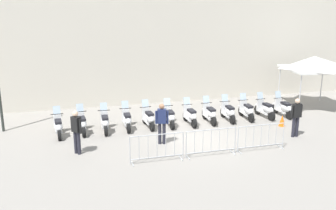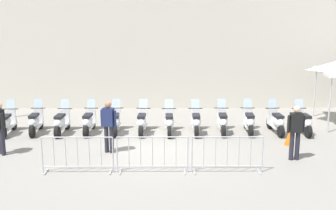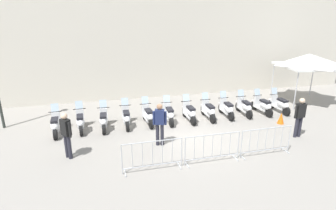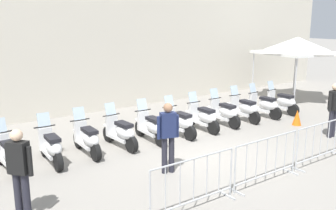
{
  "view_description": "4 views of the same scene",
  "coord_description": "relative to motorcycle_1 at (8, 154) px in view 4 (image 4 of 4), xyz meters",
  "views": [
    {
      "loc": [
        -2.89,
        -15.04,
        5.5
      ],
      "look_at": [
        -0.85,
        1.96,
        1.0
      ],
      "focal_mm": 39.61,
      "sensor_mm": 36.0,
      "label": 1
    },
    {
      "loc": [
        2.33,
        -12.6,
        4.28
      ],
      "look_at": [
        0.18,
        1.91,
        1.13
      ],
      "focal_mm": 42.49,
      "sensor_mm": 36.0,
      "label": 2
    },
    {
      "loc": [
        -2.06,
        -10.16,
        4.82
      ],
      "look_at": [
        -0.87,
        1.49,
        1.0
      ],
      "focal_mm": 28.33,
      "sensor_mm": 36.0,
      "label": 3
    },
    {
      "loc": [
        -5.19,
        -8.04,
        3.59
      ],
      "look_at": [
        -0.23,
        1.79,
        1.09
      ],
      "focal_mm": 39.4,
      "sensor_mm": 36.0,
      "label": 4
    }
  ],
  "objects": [
    {
      "name": "motorcycle_10",
      "position": [
        9.11,
        1.35,
        0.0
      ],
      "size": [
        0.7,
        1.71,
        1.24
      ],
      "color": "black",
      "rests_on": "ground"
    },
    {
      "name": "barrier_segment_0",
      "position": [
        3.07,
        -3.6,
        0.07
      ],
      "size": [
        2.02,
        0.72,
        1.07
      ],
      "color": "#B2B5B7",
      "rests_on": "ground"
    },
    {
      "name": "motorcycle_8",
      "position": [
        7.08,
        1.07,
        0.0
      ],
      "size": [
        0.58,
        1.73,
        1.24
      ],
      "color": "black",
      "rests_on": "ground"
    },
    {
      "name": "officer_by_barriers",
      "position": [
        0.07,
        -2.46,
        0.53
      ],
      "size": [
        0.43,
        0.41,
        1.73
      ],
      "color": "#23232D",
      "rests_on": "ground"
    },
    {
      "name": "officer_near_row_end",
      "position": [
        9.33,
        -1.59,
        0.53
      ],
      "size": [
        0.54,
        0.28,
        1.73
      ],
      "color": "#23232D",
      "rests_on": "ground"
    },
    {
      "name": "motorcycle_7",
      "position": [
        6.07,
        0.86,
        0.0
      ],
      "size": [
        0.61,
        1.72,
        1.24
      ],
      "color": "black",
      "rests_on": "ground"
    },
    {
      "name": "motorcycle_5",
      "position": [
        4.05,
        0.57,
        0.0
      ],
      "size": [
        0.58,
        1.72,
        1.24
      ],
      "color": "black",
      "rests_on": "ground"
    },
    {
      "name": "motorcycle_3",
      "position": [
        2.02,
        0.3,
        0.0
      ],
      "size": [
        0.6,
        1.72,
        1.24
      ],
      "color": "black",
      "rests_on": "ground"
    },
    {
      "name": "traffic_cone",
      "position": [
        9.4,
        -0.07,
        -0.18
      ],
      "size": [
        0.32,
        0.32,
        0.55
      ],
      "primitive_type": "cone",
      "color": "orange",
      "rests_on": "ground"
    },
    {
      "name": "motorcycle_1",
      "position": [
        0.0,
        0.0,
        0.0
      ],
      "size": [
        0.7,
        1.71,
        1.24
      ],
      "color": "black",
      "rests_on": "ground"
    },
    {
      "name": "barrier_segment_2",
      "position": [
        7.26,
        -2.94,
        0.07
      ],
      "size": [
        2.02,
        0.72,
        1.07
      ],
      "color": "#B2B5B7",
      "rests_on": "ground"
    },
    {
      "name": "motorcycle_6",
      "position": [
        5.07,
        0.67,
        0.0
      ],
      "size": [
        0.64,
        1.72,
        1.24
      ],
      "color": "black",
      "rests_on": "ground"
    },
    {
      "name": "officer_mid_plaza",
      "position": [
        3.44,
        -1.76,
        0.53
      ],
      "size": [
        0.55,
        0.27,
        1.73
      ],
      "color": "#23232D",
      "rests_on": "ground"
    },
    {
      "name": "canopy_tent",
      "position": [
        12.46,
        3.12,
        2.06
      ],
      "size": [
        2.98,
        2.98,
        2.91
      ],
      "color": "silver",
      "rests_on": "ground"
    },
    {
      "name": "motorcycle_2",
      "position": [
        1.02,
        0.07,
        0.0
      ],
      "size": [
        0.58,
        1.73,
        1.24
      ],
      "color": "black",
      "rests_on": "ground"
    },
    {
      "name": "motorcycle_11",
      "position": [
        10.13,
        1.47,
        0.0
      ],
      "size": [
        0.67,
        1.72,
        1.24
      ],
      "color": "black",
      "rests_on": "ground"
    },
    {
      "name": "motorcycle_9",
      "position": [
        8.09,
        1.24,
        0.0
      ],
      "size": [
        0.56,
        1.73,
        1.24
      ],
      "color": "black",
      "rests_on": "ground"
    },
    {
      "name": "motorcycle_4",
      "position": [
        3.04,
        0.46,
        0.0
      ],
      "size": [
        0.7,
        1.71,
        1.24
      ],
      "color": "black",
      "rests_on": "ground"
    },
    {
      "name": "barrier_segment_1",
      "position": [
        5.17,
        -3.27,
        0.07
      ],
      "size": [
        2.02,
        0.72,
        1.07
      ],
      "color": "#B2B5B7",
      "rests_on": "ground"
    },
    {
      "name": "ground_plane",
      "position": [
        4.85,
        -1.21,
        -0.45
      ],
      "size": [
        120.0,
        120.0,
        0.0
      ],
      "primitive_type": "plane",
      "color": "gray"
    }
  ]
}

